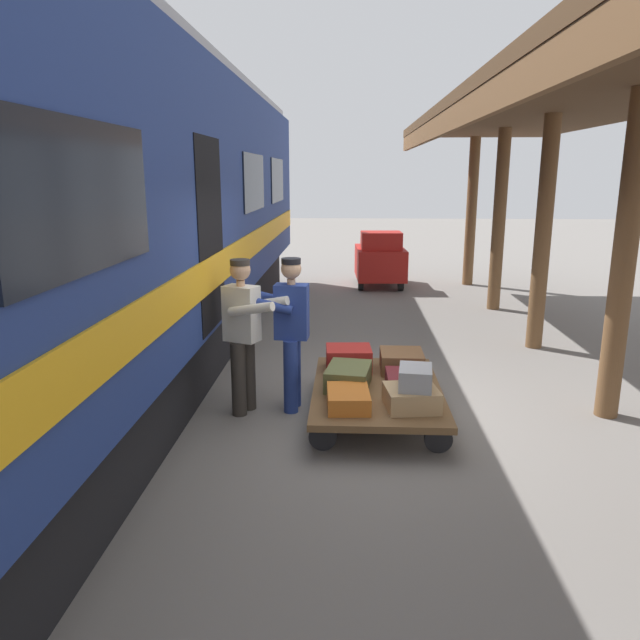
{
  "coord_description": "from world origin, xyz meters",
  "views": [
    {
      "loc": [
        0.39,
        6.31,
        2.57
      ],
      "look_at": [
        0.68,
        0.47,
        1.15
      ],
      "focal_mm": 33.76,
      "sensor_mm": 36.0,
      "label": 1
    }
  ],
  "objects_px": {
    "suitcase_gray_aluminum": "(415,378)",
    "porter_by_door": "(244,331)",
    "train_car": "(71,224)",
    "luggage_cart": "(377,391)",
    "suitcase_maroon_trunk": "(406,380)",
    "suitcase_brown_leather": "(402,361)",
    "suitcase_tan_vintage": "(411,398)",
    "baggage_tug": "(380,260)",
    "suitcase_red_plastic": "(349,359)",
    "suitcase_orange_carryall": "(348,399)",
    "porter_in_overalls": "(290,329)",
    "suitcase_olive_duffel": "(348,377)"
  },
  "relations": [
    {
      "from": "suitcase_gray_aluminum",
      "to": "porter_by_door",
      "type": "xyz_separation_m",
      "value": [
        1.78,
        -0.63,
        0.28
      ]
    },
    {
      "from": "porter_in_overalls",
      "to": "baggage_tug",
      "type": "xyz_separation_m",
      "value": [
        -1.36,
        -7.67,
        -0.3
      ]
    },
    {
      "from": "suitcase_brown_leather",
      "to": "suitcase_gray_aluminum",
      "type": "bearing_deg",
      "value": 91.68
    },
    {
      "from": "suitcase_red_plastic",
      "to": "suitcase_gray_aluminum",
      "type": "bearing_deg",
      "value": 119.64
    },
    {
      "from": "train_car",
      "to": "porter_by_door",
      "type": "distance_m",
      "value": 2.16
    },
    {
      "from": "suitcase_gray_aluminum",
      "to": "suitcase_brown_leather",
      "type": "bearing_deg",
      "value": -88.32
    },
    {
      "from": "train_car",
      "to": "suitcase_brown_leather",
      "type": "relative_size",
      "value": 32.61
    },
    {
      "from": "train_car",
      "to": "luggage_cart",
      "type": "bearing_deg",
      "value": 177.11
    },
    {
      "from": "train_car",
      "to": "suitcase_gray_aluminum",
      "type": "bearing_deg",
      "value": 168.61
    },
    {
      "from": "suitcase_tan_vintage",
      "to": "baggage_tug",
      "type": "distance_m",
      "value": 8.44
    },
    {
      "from": "suitcase_brown_leather",
      "to": "porter_in_overalls",
      "type": "height_order",
      "value": "porter_in_overalls"
    },
    {
      "from": "suitcase_orange_carryall",
      "to": "suitcase_olive_duffel",
      "type": "xyz_separation_m",
      "value": [
        0.0,
        -0.58,
        0.03
      ]
    },
    {
      "from": "luggage_cart",
      "to": "suitcase_tan_vintage",
      "type": "relative_size",
      "value": 4.22
    },
    {
      "from": "porter_in_overalls",
      "to": "suitcase_olive_duffel",
      "type": "bearing_deg",
      "value": 163.17
    },
    {
      "from": "porter_in_overalls",
      "to": "baggage_tug",
      "type": "bearing_deg",
      "value": -100.05
    },
    {
      "from": "suitcase_brown_leather",
      "to": "suitcase_gray_aluminum",
      "type": "distance_m",
      "value": 1.16
    },
    {
      "from": "luggage_cart",
      "to": "suitcase_orange_carryall",
      "type": "bearing_deg",
      "value": 61.96
    },
    {
      "from": "suitcase_brown_leather",
      "to": "porter_by_door",
      "type": "xyz_separation_m",
      "value": [
        1.75,
        0.51,
        0.47
      ]
    },
    {
      "from": "luggage_cart",
      "to": "suitcase_maroon_trunk",
      "type": "height_order",
      "value": "suitcase_maroon_trunk"
    },
    {
      "from": "suitcase_orange_carryall",
      "to": "suitcase_olive_duffel",
      "type": "distance_m",
      "value": 0.58
    },
    {
      "from": "suitcase_tan_vintage",
      "to": "suitcase_gray_aluminum",
      "type": "distance_m",
      "value": 0.21
    },
    {
      "from": "suitcase_tan_vintage",
      "to": "suitcase_gray_aluminum",
      "type": "height_order",
      "value": "suitcase_gray_aluminum"
    },
    {
      "from": "suitcase_olive_duffel",
      "to": "baggage_tug",
      "type": "xyz_separation_m",
      "value": [
        -0.71,
        -7.86,
        0.17
      ]
    },
    {
      "from": "suitcase_maroon_trunk",
      "to": "porter_by_door",
      "type": "xyz_separation_m",
      "value": [
        1.75,
        -0.07,
        0.5
      ]
    },
    {
      "from": "suitcase_olive_duffel",
      "to": "porter_in_overalls",
      "type": "xyz_separation_m",
      "value": [
        0.64,
        -0.2,
        0.47
      ]
    },
    {
      "from": "suitcase_orange_carryall",
      "to": "porter_in_overalls",
      "type": "height_order",
      "value": "porter_in_overalls"
    },
    {
      "from": "suitcase_orange_carryall",
      "to": "porter_in_overalls",
      "type": "bearing_deg",
      "value": -50.18
    },
    {
      "from": "porter_by_door",
      "to": "baggage_tug",
      "type": "height_order",
      "value": "porter_by_door"
    },
    {
      "from": "baggage_tug",
      "to": "suitcase_olive_duffel",
      "type": "bearing_deg",
      "value": 84.82
    },
    {
      "from": "suitcase_red_plastic",
      "to": "baggage_tug",
      "type": "distance_m",
      "value": 7.32
    },
    {
      "from": "suitcase_brown_leather",
      "to": "baggage_tug",
      "type": "height_order",
      "value": "baggage_tug"
    },
    {
      "from": "suitcase_tan_vintage",
      "to": "baggage_tug",
      "type": "bearing_deg",
      "value": -90.66
    },
    {
      "from": "suitcase_red_plastic",
      "to": "porter_by_door",
      "type": "distance_m",
      "value": 1.32
    },
    {
      "from": "luggage_cart",
      "to": "suitcase_brown_leather",
      "type": "xyz_separation_m",
      "value": [
        -0.31,
        -0.58,
        0.16
      ]
    },
    {
      "from": "porter_in_overalls",
      "to": "baggage_tug",
      "type": "distance_m",
      "value": 7.79
    },
    {
      "from": "luggage_cart",
      "to": "suitcase_red_plastic",
      "type": "height_order",
      "value": "suitcase_red_plastic"
    },
    {
      "from": "porter_in_overalls",
      "to": "train_car",
      "type": "bearing_deg",
      "value": 0.73
    },
    {
      "from": "suitcase_olive_duffel",
      "to": "suitcase_tan_vintage",
      "type": "bearing_deg",
      "value": 136.81
    },
    {
      "from": "suitcase_red_plastic",
      "to": "porter_in_overalls",
      "type": "xyz_separation_m",
      "value": [
        0.64,
        0.38,
        0.45
      ]
    },
    {
      "from": "suitcase_gray_aluminum",
      "to": "porter_in_overalls",
      "type": "xyz_separation_m",
      "value": [
        1.29,
        -0.76,
        0.28
      ]
    },
    {
      "from": "suitcase_red_plastic",
      "to": "baggage_tug",
      "type": "bearing_deg",
      "value": -95.59
    },
    {
      "from": "suitcase_red_plastic",
      "to": "suitcase_orange_carryall",
      "type": "bearing_deg",
      "value": 90.0
    },
    {
      "from": "luggage_cart",
      "to": "suitcase_red_plastic",
      "type": "distance_m",
      "value": 0.68
    },
    {
      "from": "suitcase_orange_carryall",
      "to": "suitcase_maroon_trunk",
      "type": "xyz_separation_m",
      "value": [
        -0.62,
        -0.58,
        -0.0
      ]
    },
    {
      "from": "luggage_cart",
      "to": "porter_by_door",
      "type": "bearing_deg",
      "value": -2.66
    },
    {
      "from": "porter_by_door",
      "to": "suitcase_orange_carryall",
      "type": "bearing_deg",
      "value": 150.34
    },
    {
      "from": "suitcase_red_plastic",
      "to": "suitcase_maroon_trunk",
      "type": "bearing_deg",
      "value": 136.81
    },
    {
      "from": "train_car",
      "to": "suitcase_orange_carryall",
      "type": "height_order",
      "value": "train_car"
    },
    {
      "from": "luggage_cart",
      "to": "baggage_tug",
      "type": "bearing_deg",
      "value": -92.95
    },
    {
      "from": "porter_by_door",
      "to": "suitcase_maroon_trunk",
      "type": "bearing_deg",
      "value": 177.81
    }
  ]
}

